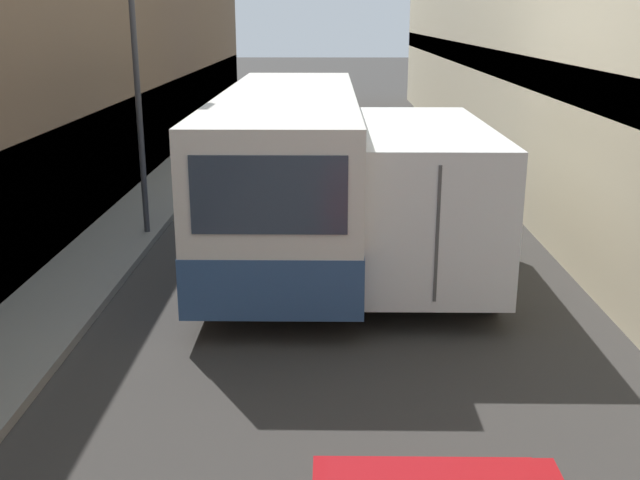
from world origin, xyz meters
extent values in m
plane|color=#33302D|center=(0.00, 15.00, 0.00)|extent=(150.00, 150.00, 0.00)
cube|color=gray|center=(-4.52, 15.00, 0.07)|extent=(1.60, 60.00, 0.14)
cube|color=black|center=(-5.86, 15.00, 1.24)|extent=(1.08, 60.00, 2.48)
cube|color=#333D47|center=(4.85, 15.00, 3.33)|extent=(1.08, 60.00, 0.70)
cube|color=silver|center=(-0.89, 16.80, 1.77)|extent=(2.57, 10.19, 2.69)
cube|color=#2D4C7A|center=(-0.89, 16.80, 0.88)|extent=(2.60, 10.21, 0.90)
cube|color=#2D3847|center=(-0.89, 16.80, 2.17)|extent=(2.61, 9.37, 0.86)
cube|color=#2D3847|center=(-0.89, 11.69, 2.24)|extent=(2.11, 0.04, 1.07)
cylinder|color=black|center=(-2.03, 19.96, 0.50)|extent=(0.24, 1.00, 1.00)
cylinder|color=black|center=(0.24, 19.96, 0.50)|extent=(0.24, 1.00, 1.00)
cylinder|color=black|center=(-2.03, 13.64, 0.50)|extent=(0.24, 1.00, 1.00)
cylinder|color=black|center=(0.24, 13.64, 0.50)|extent=(0.24, 1.00, 1.00)
cube|color=silver|center=(1.43, 18.36, 1.34)|extent=(2.27, 2.04, 1.86)
cube|color=silver|center=(1.43, 14.72, 1.58)|extent=(2.37, 5.25, 2.34)
cube|color=#4C4C4C|center=(1.43, 12.09, 1.58)|extent=(0.05, 0.02, 1.99)
cylinder|color=black|center=(0.37, 18.36, 0.48)|extent=(0.22, 0.96, 0.96)
cylinder|color=black|center=(2.50, 18.36, 0.48)|extent=(0.22, 0.96, 0.96)
cylinder|color=black|center=(0.37, 13.27, 0.48)|extent=(0.22, 0.96, 0.96)
cylinder|color=black|center=(2.50, 13.27, 0.48)|extent=(0.22, 0.96, 0.96)
cube|color=navy|center=(-1.60, 29.53, 1.08)|extent=(1.99, 4.46, 1.64)
cube|color=#2D3847|center=(-1.60, 31.42, 1.37)|extent=(1.59, 0.04, 0.58)
cylinder|color=black|center=(-2.50, 30.82, 0.32)|extent=(0.16, 0.64, 0.64)
cylinder|color=black|center=(-0.71, 30.82, 0.32)|extent=(0.16, 0.64, 0.64)
cylinder|color=black|center=(-2.50, 28.24, 0.32)|extent=(0.16, 0.64, 0.64)
cylinder|color=black|center=(-0.71, 28.24, 0.32)|extent=(0.16, 0.64, 0.64)
cylinder|color=#38383D|center=(-3.96, 17.25, 3.63)|extent=(0.12, 0.12, 7.00)
camera|label=1|loc=(-0.09, 2.00, 4.53)|focal=42.00mm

